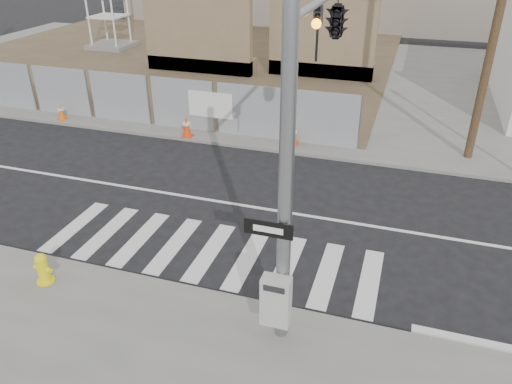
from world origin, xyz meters
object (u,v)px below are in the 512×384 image
(traffic_cone_c, at_px, (187,127))
(traffic_cone_d, at_px, (293,135))
(signal_pole, at_px, (322,67))
(fire_hydrant, at_px, (43,268))
(traffic_cone_b, at_px, (61,112))

(traffic_cone_c, distance_m, traffic_cone_d, 4.10)
(signal_pole, relative_size, traffic_cone_c, 8.76)
(fire_hydrant, xyz_separation_m, traffic_cone_c, (-0.65, 9.10, 0.02))
(fire_hydrant, bearing_deg, traffic_cone_b, 139.47)
(signal_pole, height_order, traffic_cone_b, signal_pole)
(traffic_cone_b, xyz_separation_m, traffic_cone_d, (9.85, 0.35, 0.05))
(signal_pole, bearing_deg, traffic_cone_c, 134.73)
(traffic_cone_c, xyz_separation_m, traffic_cone_d, (4.07, 0.48, -0.01))
(traffic_cone_b, bearing_deg, traffic_cone_d, 2.01)
(traffic_cone_c, relative_size, traffic_cone_d, 1.03)
(traffic_cone_b, distance_m, traffic_cone_d, 9.86)
(traffic_cone_c, bearing_deg, fire_hydrant, -85.92)
(traffic_cone_d, bearing_deg, traffic_cone_c, -173.23)
(traffic_cone_b, distance_m, traffic_cone_c, 5.79)
(fire_hydrant, xyz_separation_m, traffic_cone_b, (-6.44, 9.24, -0.05))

